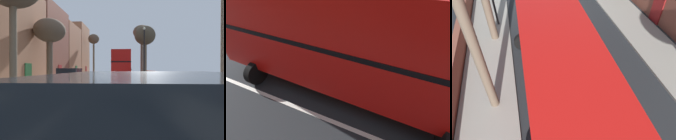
% 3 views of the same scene
% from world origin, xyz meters
% --- Properties ---
extents(ground_plane, '(84.00, 84.00, 0.00)m').
position_xyz_m(ground_plane, '(0.00, 0.00, 0.00)').
color(ground_plane, black).
extents(road_centre_line, '(0.16, 54.00, 0.01)m').
position_xyz_m(road_centre_line, '(0.00, 0.00, 0.00)').
color(road_centre_line, silver).
rests_on(road_centre_line, ground).
extents(sidewalk_right, '(2.60, 60.00, 0.12)m').
position_xyz_m(sidewalk_right, '(4.90, 0.00, 0.06)').
color(sidewalk_right, gray).
rests_on(sidewalk_right, ground).
extents(boundary_wall_right, '(0.36, 54.00, 1.25)m').
position_xyz_m(boundary_wall_right, '(6.45, 0.00, 0.62)').
color(boundary_wall_right, brown).
rests_on(boundary_wall_right, ground).
extents(double_decker_bus, '(3.75, 10.65, 4.06)m').
position_xyz_m(double_decker_bus, '(1.70, 8.59, 2.35)').
color(double_decker_bus, red).
rests_on(double_decker_bus, ground).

